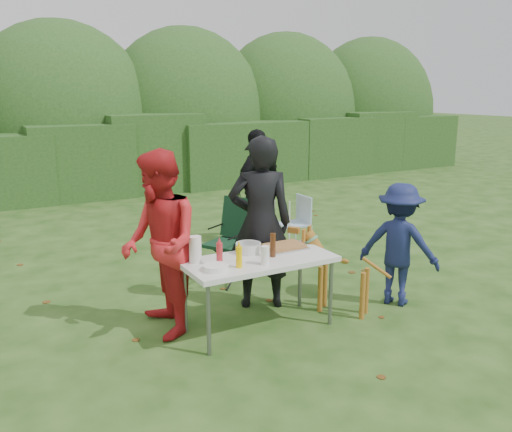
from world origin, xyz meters
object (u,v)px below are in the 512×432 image
child (399,244)px  person_black_puffy (258,188)px  person_cook (260,223)px  beer_bottle (273,245)px  folding_table (259,263)px  mustard_bottle (239,257)px  dog (344,274)px  lawn_chair (293,222)px  paper_towel_roll (195,249)px  person_red_jacket (160,244)px  ketchup_bottle (219,254)px  camping_chair (230,239)px

child → person_black_puffy: bearing=-29.8°
person_cook → person_black_puffy: 2.46m
beer_bottle → folding_table: bearing=172.6°
folding_table → mustard_bottle: bearing=-153.3°
dog → lawn_chair: bearing=-56.0°
dog → mustard_bottle: bearing=56.7°
person_cook → paper_towel_roll: bearing=44.4°
lawn_chair → beer_bottle: (-1.71, -2.27, 0.46)m
person_red_jacket → beer_bottle: 1.10m
mustard_bottle → paper_towel_roll: paper_towel_roll is taller
dog → person_black_puffy: bearing=-46.2°
paper_towel_roll → dog: bearing=-10.1°
mustard_bottle → ketchup_bottle: (-0.13, 0.14, 0.01)m
person_red_jacket → mustard_bottle: 0.79m
person_cook → person_black_puffy: bearing=-94.7°
lawn_chair → beer_bottle: beer_bottle is taller
folding_table → child: child is taller
lawn_chair → camping_chair: bearing=29.5°
child → paper_towel_roll: (-2.29, 0.36, 0.18)m
camping_chair → ketchup_bottle: size_ratio=4.61×
mustard_bottle → beer_bottle: 0.46m
child → paper_towel_roll: bearing=47.5°
beer_bottle → paper_towel_roll: paper_towel_roll is taller
ketchup_bottle → paper_towel_roll: (-0.16, 0.19, 0.02)m
person_cook → dog: (0.68, -0.62, -0.51)m
lawn_chair → ketchup_bottle: ketchup_bottle is taller
camping_chair → lawn_chair: size_ratio=1.28×
person_cook → child: (1.38, -0.69, -0.26)m
child → beer_bottle: size_ratio=5.72×
lawn_chair → mustard_bottle: bearing=49.9°
person_cook → lawn_chair: bearing=-107.5°
child → dog: bearing=50.2°
mustard_bottle → child: bearing=-0.6°
child → dog: child is taller
person_red_jacket → lawn_chair: (2.74, 1.88, -0.52)m
person_red_jacket → ketchup_bottle: size_ratio=8.29×
mustard_bottle → beer_bottle: (0.45, 0.13, 0.02)m
child → dog: (-0.70, 0.08, -0.25)m
dog → beer_bottle: bearing=49.1°
dog → beer_bottle: (-0.84, 0.08, 0.42)m
paper_towel_roll → mustard_bottle: bearing=-48.5°
person_black_puffy → child: (0.19, -2.85, -0.20)m
person_black_puffy → dog: size_ratio=1.92×
folding_table → ketchup_bottle: 0.46m
child → person_cook: bearing=29.8°
folding_table → lawn_chair: 2.94m
child → lawn_chair: size_ratio=1.73×
child → lawn_chair: (0.17, 2.43, -0.29)m
folding_table → lawn_chair: (1.86, 2.25, -0.29)m
person_cook → camping_chair: bearing=-72.7°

